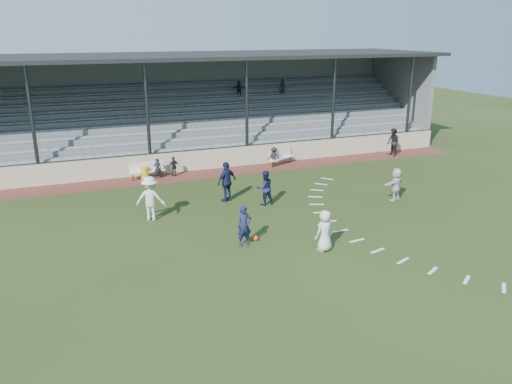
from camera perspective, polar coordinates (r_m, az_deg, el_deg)
ground at (r=20.08m, az=2.62°, el=-5.58°), size 90.00×90.00×0.00m
cinder_track at (r=29.42m, az=-5.72°, el=2.08°), size 34.00×2.00×0.02m
retaining_wall at (r=30.25m, az=-6.30°, el=3.66°), size 34.00×0.18×1.20m
bench_left at (r=28.88m, az=-12.35°, el=2.63°), size 2.03×0.70×0.95m
bench_right at (r=31.26m, az=2.87°, el=4.19°), size 1.99×1.25×0.95m
trash_bin at (r=28.75m, az=-12.58°, el=2.12°), size 0.45×0.45×0.72m
football at (r=20.03m, az=-0.04°, el=-5.29°), size 0.22×0.22×0.22m
player_white_lead at (r=19.09m, az=7.86°, el=-4.40°), size 0.90×0.71×1.62m
player_navy_lead at (r=19.34m, az=-1.35°, el=-3.92°), size 0.61×0.41×1.62m
player_navy_mid at (r=23.88m, az=1.02°, el=0.49°), size 0.87×0.70×1.70m
player_white_wing at (r=22.37m, az=-11.97°, el=-0.73°), size 1.47×1.18×1.99m
player_navy_wing at (r=24.37m, az=-3.36°, el=1.20°), size 1.27×0.96×2.00m
player_white_back at (r=25.50m, az=15.70°, el=0.87°), size 1.58×1.04×1.63m
official at (r=34.49m, az=15.41°, el=5.49°), size 0.70×0.90×1.85m
sub_left_near at (r=28.71m, az=-11.19°, el=2.66°), size 0.44×0.30×1.18m
sub_left_far at (r=29.02m, az=-9.36°, el=2.89°), size 0.71×0.41×1.14m
sub_right at (r=30.72m, az=2.05°, el=4.04°), size 0.83×0.53×1.22m
grandstand at (r=34.40m, az=-8.50°, el=8.04°), size 34.60×9.00×6.61m
penalty_arc at (r=21.97m, az=12.51°, el=-3.87°), size 3.89×14.63×0.01m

